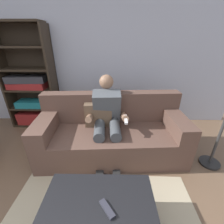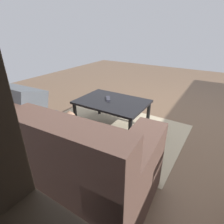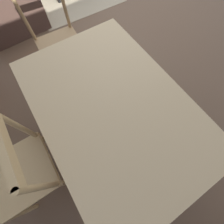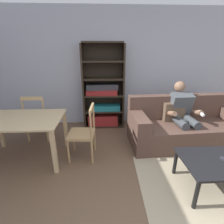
{
  "view_description": "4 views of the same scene",
  "coord_description": "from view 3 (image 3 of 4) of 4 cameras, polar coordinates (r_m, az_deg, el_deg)",
  "views": [
    {
      "loc": [
        0.95,
        -0.16,
        1.67
      ],
      "look_at": [
        0.92,
        1.74,
        0.73
      ],
      "focal_mm": 24.48,
      "sensor_mm": 36.0,
      "label": 1
    },
    {
      "loc": [
        -0.4,
        2.57,
        1.35
      ],
      "look_at": [
        0.82,
        0.6,
        0.26
      ],
      "focal_mm": 28.78,
      "sensor_mm": 36.0,
      "label": 2
    },
    {
      "loc": [
        -2.32,
        1.61,
        1.54
      ],
      "look_at": [
        -1.99,
        1.39,
        0.6
      ],
      "focal_mm": 23.57,
      "sensor_mm": 36.0,
      "label": 3
    },
    {
      "loc": [
        -0.64,
        -1.07,
        1.74
      ],
      "look_at": [
        -0.53,
        1.17,
        0.9
      ],
      "focal_mm": 26.45,
      "sensor_mm": 36.0,
      "label": 4
    }
  ],
  "objects": [
    {
      "name": "dining_table",
      "position": [
        1.0,
        0.0,
        0.54
      ],
      "size": [
        1.3,
        0.87,
        0.73
      ],
      "color": "#D1B27F",
      "rests_on": "ground_plane"
    },
    {
      "name": "dining_chair_near_wall",
      "position": [
        1.23,
        -30.73,
        -19.29
      ],
      "size": [
        0.42,
        0.42,
        0.94
      ],
      "color": "tan",
      "rests_on": "ground_plane"
    },
    {
      "name": "dining_chair_facing_couch",
      "position": [
        1.73,
        -19.73,
        23.83
      ],
      "size": [
        0.44,
        0.44,
        0.92
      ],
      "color": "tan",
      "rests_on": "ground_plane"
    }
  ]
}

